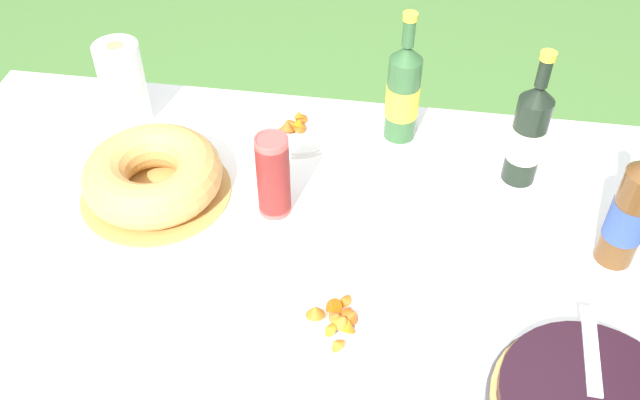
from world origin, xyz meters
name	(u,v)px	position (x,y,z in m)	size (l,w,h in m)	color
garden_table	(275,292)	(0.00, 0.00, 0.72)	(1.73, 1.21, 0.78)	#A87A47
tablecloth	(274,276)	(0.00, 0.00, 0.77)	(1.74, 1.22, 0.10)	white
bundt_cake	(153,176)	(-0.31, 0.19, 0.84)	(0.34, 0.34, 0.11)	tan
cup_stack	(273,176)	(-0.03, 0.18, 0.88)	(0.07, 0.07, 0.20)	#E04C47
cider_bottle_green	(403,92)	(0.22, 0.49, 0.91)	(0.08, 0.08, 0.33)	#2D562D
cider_bottle_amber	(631,211)	(0.69, 0.14, 0.92)	(0.08, 0.08, 0.35)	brown
juice_bottle_red	(528,134)	(0.50, 0.37, 0.91)	(0.08, 0.08, 0.34)	black
snack_plate_near	(338,322)	(0.15, -0.12, 0.80)	(0.20, 0.20, 0.05)	white
snack_plate_left	(297,129)	(-0.03, 0.45, 0.79)	(0.20, 0.20, 0.06)	white
paper_towel_roll	(123,84)	(-0.46, 0.45, 0.89)	(0.11, 0.11, 0.22)	white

